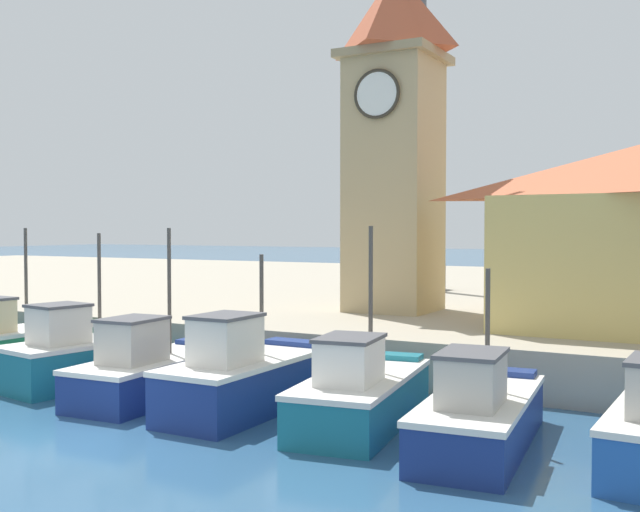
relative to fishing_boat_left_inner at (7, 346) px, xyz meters
The scene contains 10 objects.
ground_plane 8.79m from the fishing_boat_left_inner, 31.14° to the right, with size 300.00×300.00×0.00m, color #2D567A.
quay_wharf 24.43m from the fishing_boat_left_inner, 72.13° to the left, with size 120.00×40.00×1.35m, color #A89E89.
fishing_boat_left_inner is the anchor object (origin of this frame).
fishing_boat_mid_left 3.42m from the fishing_boat_left_inner, ahead, with size 2.74×4.69×4.23m.
fishing_boat_center 6.27m from the fishing_boat_left_inner, ahead, with size 2.26×5.17×4.37m.
fishing_boat_mid_right 9.15m from the fishing_boat_left_inner, ahead, with size 2.08×5.06×3.72m.
fishing_boat_right_inner 12.07m from the fishing_boat_left_inner, ahead, with size 2.62×5.33×4.41m.
fishing_boat_right_outer 14.92m from the fishing_boat_left_inner, ahead, with size 2.32×5.34×3.53m.
clock_tower 14.91m from the fishing_boat_left_inner, 50.03° to the left, with size 3.43×3.43×13.95m.
port_crane_near 22.04m from the fishing_boat_left_inner, 73.50° to the left, with size 2.00×8.38×20.11m.
Camera 1 is at (11.67, -10.68, 4.33)m, focal length 42.00 mm.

